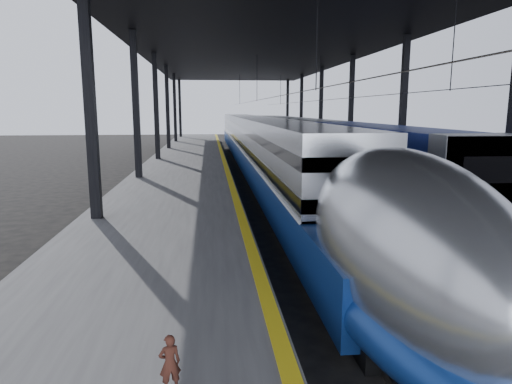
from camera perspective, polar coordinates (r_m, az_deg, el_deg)
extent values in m
plane|color=black|center=(12.33, 3.09, -12.53)|extent=(160.00, 160.00, 0.00)
cube|color=#4C4C4F|center=(31.56, -8.91, 2.34)|extent=(6.00, 80.00, 1.00)
cube|color=yellow|center=(31.47, -3.83, 3.35)|extent=(0.30, 80.00, 0.01)
cube|color=slate|center=(31.73, -0.23, 1.74)|extent=(0.08, 80.00, 0.16)
cube|color=slate|center=(31.90, 2.34, 1.78)|extent=(0.08, 80.00, 0.16)
cube|color=slate|center=(32.59, 8.55, 1.86)|extent=(0.08, 80.00, 0.16)
cube|color=slate|center=(32.98, 10.98, 1.88)|extent=(0.08, 80.00, 0.16)
cube|color=black|center=(16.71, -19.94, 8.72)|extent=(0.35, 0.35, 9.00)
cube|color=black|center=(26.53, -14.74, 9.33)|extent=(0.35, 0.35, 9.00)
cube|color=black|center=(28.60, 17.86, 9.22)|extent=(0.35, 0.35, 9.00)
cube|color=black|center=(36.45, -12.35, 9.59)|extent=(0.35, 0.35, 9.00)
cube|color=black|center=(37.98, 11.76, 9.62)|extent=(0.35, 0.35, 9.00)
cube|color=black|center=(46.40, -10.98, 9.73)|extent=(0.35, 0.35, 9.00)
cube|color=black|center=(47.61, 8.10, 9.82)|extent=(0.35, 0.35, 9.00)
cube|color=black|center=(56.37, -10.09, 9.81)|extent=(0.35, 0.35, 9.00)
cube|color=black|center=(57.37, 5.67, 9.92)|extent=(0.35, 0.35, 9.00)
cube|color=black|center=(66.35, -9.47, 9.87)|extent=(0.35, 0.35, 9.00)
cube|color=black|center=(67.20, 3.95, 9.99)|extent=(0.35, 0.35, 9.00)
cube|color=black|center=(31.76, 0.93, 18.35)|extent=(18.00, 75.00, 0.45)
cylinder|color=slate|center=(31.47, 1.09, 11.57)|extent=(0.03, 74.00, 0.03)
cylinder|color=slate|center=(32.45, 10.07, 11.38)|extent=(0.03, 74.00, 0.03)
cube|color=#ABADB2|center=(40.35, -0.46, 6.63)|extent=(2.81, 57.00, 3.88)
cube|color=navy|center=(38.96, -0.25, 4.72)|extent=(2.89, 62.00, 1.50)
cube|color=silver|center=(40.38, -0.46, 6.01)|extent=(2.91, 57.00, 0.10)
cube|color=black|center=(40.30, -0.46, 8.21)|extent=(2.85, 57.00, 0.41)
cube|color=black|center=(40.35, -0.46, 6.63)|extent=(2.85, 57.00, 0.41)
ellipsoid|color=#ABADB2|center=(9.78, 17.40, -6.18)|extent=(2.81, 8.40, 3.88)
ellipsoid|color=navy|center=(10.14, 17.06, -12.24)|extent=(2.89, 8.40, 1.65)
ellipsoid|color=black|center=(7.35, 25.71, -5.85)|extent=(1.45, 2.20, 0.87)
cube|color=black|center=(10.45, 16.83, -16.15)|extent=(2.13, 2.60, 0.40)
cube|color=black|center=(31.17, 1.20, 1.81)|extent=(2.13, 2.60, 0.40)
cube|color=navy|center=(24.35, 15.40, 3.41)|extent=(2.84, 18.00, 3.86)
cube|color=gray|center=(16.88, 25.68, -0.12)|extent=(2.89, 1.20, 3.91)
cube|color=black|center=(16.24, 27.05, 2.48)|extent=(1.72, 0.06, 0.86)
cube|color=maroon|center=(16.44, 26.68, -2.07)|extent=(1.22, 0.06, 0.56)
cube|color=gray|center=(42.54, 6.12, 6.49)|extent=(2.84, 18.00, 3.86)
cube|color=gray|center=(61.23, 2.42, 7.67)|extent=(2.84, 18.00, 3.86)
cube|color=black|center=(19.28, 21.56, -4.26)|extent=(2.23, 2.40, 0.36)
cube|color=black|center=(39.79, 6.96, 3.54)|extent=(2.23, 2.40, 0.36)
imported|color=#442016|center=(6.66, -10.73, -20.26)|extent=(0.34, 0.27, 0.82)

